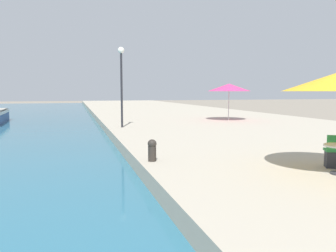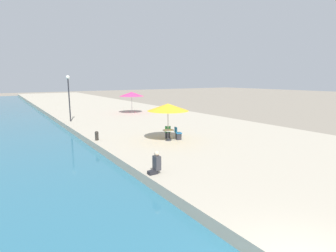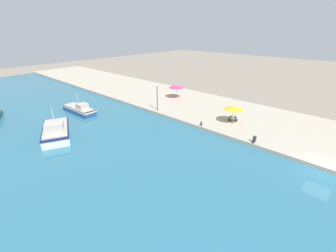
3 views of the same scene
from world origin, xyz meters
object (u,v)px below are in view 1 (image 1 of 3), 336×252
cafe_umbrella_white (229,87)px  cafe_chair_left (333,156)px  mooring_bollard (152,150)px  lamppost (121,73)px

cafe_umbrella_white → cafe_chair_left: cafe_umbrella_white is taller
mooring_bollard → cafe_chair_left: bearing=-25.7°
cafe_chair_left → lamppost: (-4.04, 11.66, 2.77)m
cafe_umbrella_white → cafe_chair_left: 14.93m
lamppost → cafe_chair_left: bearing=-70.9°
mooring_bollard → lamppost: bearing=87.3°
cafe_umbrella_white → mooring_bollard: 14.90m
cafe_umbrella_white → cafe_chair_left: (-4.00, -14.25, -2.02)m
lamppost → mooring_bollard: bearing=-92.7°
mooring_bollard → lamppost: (0.46, 9.50, 2.74)m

